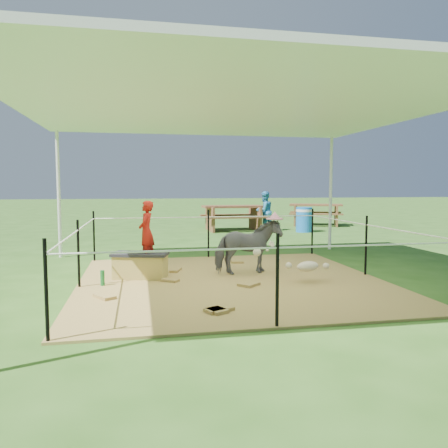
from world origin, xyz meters
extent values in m
plane|color=#2D5919|center=(0.00, 0.00, 0.00)|extent=(90.00, 90.00, 0.00)
cube|color=brown|center=(0.00, 0.00, 0.01)|extent=(4.60, 4.60, 0.03)
cylinder|color=silver|center=(-3.00, 3.00, 1.30)|extent=(0.07, 0.07, 2.60)
cylinder|color=silver|center=(3.00, 3.00, 1.30)|extent=(0.07, 0.07, 2.60)
cube|color=white|center=(0.00, 0.00, 2.64)|extent=(6.30, 6.30, 0.08)
cube|color=white|center=(0.00, 0.00, 2.79)|extent=(3.30, 3.30, 0.22)
cylinder|color=black|center=(-2.25, 2.25, 0.50)|extent=(0.04, 0.04, 1.00)
cylinder|color=black|center=(0.00, 2.25, 0.50)|extent=(0.04, 0.04, 1.00)
cylinder|color=black|center=(2.25, 2.25, 0.50)|extent=(0.04, 0.04, 1.00)
cylinder|color=black|center=(-2.25, 0.00, 0.50)|extent=(0.04, 0.04, 1.00)
cylinder|color=black|center=(2.25, 0.00, 0.50)|extent=(0.04, 0.04, 1.00)
cylinder|color=black|center=(-2.25, -2.25, 0.50)|extent=(0.04, 0.04, 1.00)
cylinder|color=black|center=(0.00, -2.25, 0.50)|extent=(0.04, 0.04, 1.00)
cylinder|color=white|center=(0.00, 2.25, 0.85)|extent=(4.50, 0.02, 0.02)
cylinder|color=white|center=(0.00, -2.25, 0.85)|extent=(4.50, 0.02, 0.02)
cylinder|color=white|center=(2.25, 0.00, 0.85)|extent=(0.02, 4.50, 0.02)
cylinder|color=white|center=(-2.25, 0.00, 0.85)|extent=(0.02, 4.50, 0.02)
cube|color=#A9913D|center=(-1.38, 0.46, 0.21)|extent=(0.88, 0.60, 0.36)
cube|color=black|center=(-1.38, 0.46, 0.41)|extent=(0.94, 0.66, 0.04)
imported|color=#AE1911|center=(-1.28, 0.46, 0.87)|extent=(0.32, 0.40, 0.96)
cylinder|color=#186E2B|center=(-1.93, 0.01, 0.14)|extent=(0.08, 0.08, 0.22)
imported|color=#48484D|center=(0.36, 0.42, 0.48)|extent=(1.12, 0.62, 0.90)
cylinder|color=pink|center=(0.36, 0.42, 1.00)|extent=(0.28, 0.28, 0.13)
cylinder|color=blue|center=(3.83, 6.74, 0.40)|extent=(0.52, 0.52, 0.80)
cube|color=#542E1C|center=(1.69, 7.68, 0.42)|extent=(2.02, 1.48, 0.83)
cube|color=brown|center=(5.15, 8.92, 0.40)|extent=(2.31, 2.02, 0.80)
imported|color=#358EC8|center=(2.68, 7.31, 0.65)|extent=(0.78, 0.70, 1.30)
camera|label=1|loc=(-1.39, -6.49, 1.48)|focal=35.00mm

